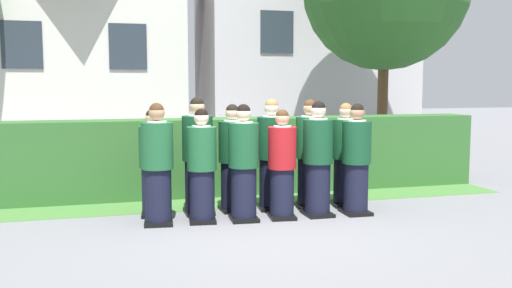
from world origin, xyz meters
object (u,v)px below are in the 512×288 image
student_front_row_4 (318,161)px  student_front_row_5 (356,162)px  student_rear_row_3 (272,157)px  student_rear_row_5 (345,157)px  student_front_row_0 (158,167)px  student_rear_row_2 (233,160)px  student_front_row_2 (244,165)px  student_rear_row_1 (198,158)px  student_in_red_blazer (282,167)px  student_front_row_1 (202,168)px  student_rear_row_0 (153,165)px  student_rear_row_4 (310,156)px

student_front_row_4 → student_front_row_5: 0.59m
student_front_row_4 → student_rear_row_3: size_ratio=0.99×
student_rear_row_3 → student_rear_row_5: (1.20, -0.05, -0.03)m
student_front_row_0 → student_rear_row_2: bearing=23.6°
student_front_row_2 → student_front_row_4: student_front_row_4 is taller
student_rear_row_2 → student_front_row_5: bearing=-21.4°
student_rear_row_5 → student_front_row_5: bearing=-98.1°
student_rear_row_1 → student_rear_row_2: student_rear_row_1 is taller
student_in_red_blazer → student_front_row_4: bearing=2.2°
student_front_row_5 → student_in_red_blazer: bearing=178.3°
student_front_row_0 → student_rear_row_1: (0.63, 0.48, 0.03)m
student_rear_row_2 → student_front_row_0: bearing=-156.4°
student_front_row_1 → student_front_row_4: bearing=-2.3°
student_rear_row_0 → student_rear_row_4: bearing=-1.8°
student_in_red_blazer → student_rear_row_4: student_rear_row_4 is taller
student_rear_row_1 → student_rear_row_5: (2.35, -0.06, -0.05)m
student_front_row_1 → student_front_row_2: (0.59, -0.06, 0.03)m
student_front_row_1 → student_front_row_2: size_ratio=0.97×
student_front_row_0 → student_rear_row_1: 0.80m
student_front_row_0 → student_front_row_4: size_ratio=1.00×
student_front_row_0 → student_rear_row_3: bearing=14.8°
student_in_red_blazer → student_rear_row_1: student_rear_row_1 is taller
student_front_row_2 → student_rear_row_5: bearing=16.2°
student_rear_row_2 → student_rear_row_5: (1.81, -0.09, 0.00)m
student_front_row_4 → student_rear_row_5: 0.85m
student_front_row_1 → student_rear_row_3: 1.28m
student_rear_row_3 → student_rear_row_4: size_ratio=1.00×
student_rear_row_3 → student_front_row_2: bearing=-135.6°
student_rear_row_2 → student_rear_row_3: size_ratio=0.96×
student_front_row_5 → student_rear_row_4: student_rear_row_4 is taller
student_front_row_0 → student_rear_row_4: (2.39, 0.44, 0.01)m
student_front_row_2 → student_rear_row_3: bearing=44.4°
student_front_row_4 → student_rear_row_4: size_ratio=1.00×
student_front_row_4 → student_rear_row_3: (-0.53, 0.58, 0.01)m
student_front_row_2 → student_rear_row_2: student_front_row_2 is taller
student_front_row_1 → student_rear_row_5: bearing=10.9°
student_rear_row_1 → student_rear_row_3: size_ratio=1.02×
student_front_row_2 → student_in_red_blazer: bearing=-2.7°
student_front_row_0 → student_front_row_5: size_ratio=1.02×
student_rear_row_0 → student_rear_row_3: (1.79, -0.05, 0.07)m
student_rear_row_1 → student_rear_row_5: size_ratio=1.06×
student_front_row_5 → student_rear_row_2: 1.85m
student_front_row_1 → student_rear_row_2: bearing=44.2°
student_front_row_4 → student_rear_row_0: (-2.32, 0.62, -0.06)m
student_rear_row_0 → student_rear_row_1: bearing=-3.2°
student_front_row_0 → student_rear_row_2: 1.28m
student_front_row_2 → student_front_row_4: size_ratio=0.98×
student_in_red_blazer → student_front_row_0: bearing=175.8°
student_rear_row_0 → student_rear_row_5: (2.99, -0.10, 0.03)m
student_front_row_2 → student_rear_row_5: (1.79, 0.52, -0.01)m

